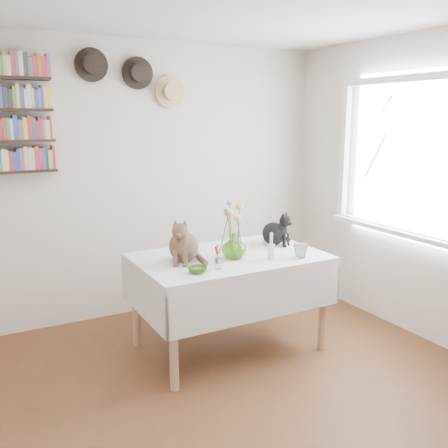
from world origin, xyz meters
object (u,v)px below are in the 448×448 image
dining_table (229,279)px  black_cat (274,228)px  tabby_cat (183,238)px  flower_vase (234,246)px

dining_table → black_cat: (0.49, 0.12, 0.34)m
dining_table → black_cat: size_ratio=4.98×
dining_table → tabby_cat: 0.52m
black_cat → dining_table: bearing=164.4°
tabby_cat → flower_vase: size_ratio=1.78×
flower_vase → tabby_cat: bearing=162.4°
black_cat → flower_vase: (-0.50, -0.21, -0.05)m
flower_vase → dining_table: bearing=83.9°
dining_table → flower_vase: flower_vase is taller
tabby_cat → dining_table: bearing=30.8°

